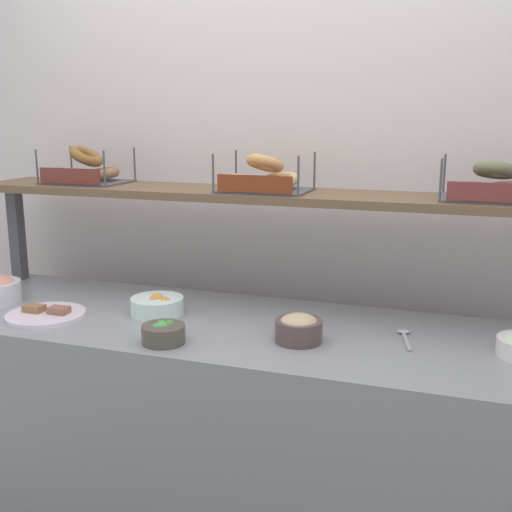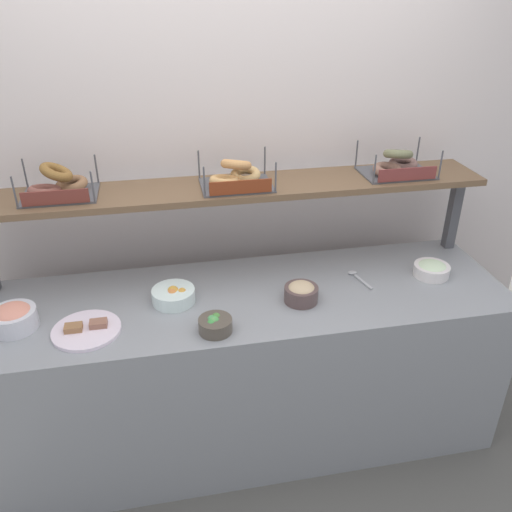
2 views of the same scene
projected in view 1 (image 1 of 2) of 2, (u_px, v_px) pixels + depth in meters
back_wall at (287, 203)px, 2.59m from camera, size 3.59×0.06×2.40m
deli_counter at (242, 438)px, 2.26m from camera, size 2.39×0.70×0.85m
shelf_riser_left at (17, 234)px, 2.73m from camera, size 0.05×0.05×0.40m
upper_shelf at (266, 195)px, 2.32m from camera, size 2.35×0.32×0.03m
bowl_hummus at (299, 328)px, 2.00m from camera, size 0.15×0.15×0.09m
bowl_fruit_salad at (157, 305)px, 2.27m from camera, size 0.19×0.19×0.08m
bowl_veggie_mix at (163, 333)px, 1.99m from camera, size 0.14×0.14×0.07m
serving_plate_white at (46, 314)px, 2.25m from camera, size 0.28×0.28×0.04m
serving_spoon_near_plate at (405, 336)px, 2.04m from camera, size 0.06×0.17×0.01m
bagel_basket_cinnamon_raisin at (86, 171)px, 2.56m from camera, size 0.32×0.26×0.16m
bagel_basket_sesame at (264, 178)px, 2.29m from camera, size 0.32×0.26×0.14m
bagel_basket_poppy at (493, 187)px, 2.06m from camera, size 0.33×0.26×0.14m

